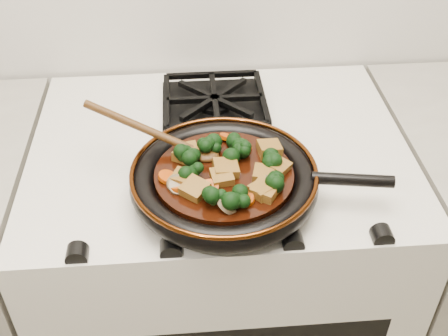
{
  "coord_description": "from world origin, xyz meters",
  "views": [
    {
      "loc": [
        -0.06,
        0.78,
        1.58
      ],
      "look_at": [
        -0.0,
        1.53,
        0.97
      ],
      "focal_mm": 45.0,
      "sensor_mm": 36.0,
      "label": 1
    }
  ],
  "objects": [
    {
      "name": "burner_grate_back",
      "position": [
        0.0,
        1.83,
        0.91
      ],
      "size": [
        0.23,
        0.23,
        0.03
      ],
      "primitive_type": null,
      "color": "black",
      "rests_on": "stove"
    },
    {
      "name": "broccoli_floret_8",
      "position": [
        0.09,
        1.54,
        0.97
      ],
      "size": [
        0.06,
        0.07,
        0.06
      ],
      "primitive_type": null,
      "rotation": [
        0.07,
        0.11,
        1.63
      ],
      "color": "black",
      "rests_on": "braising_sauce"
    },
    {
      "name": "tofu_cube_2",
      "position": [
        -0.06,
        1.58,
        0.97
      ],
      "size": [
        0.04,
        0.04,
        0.02
      ],
      "primitive_type": "cube",
      "rotation": [
        -0.05,
        -0.02,
        1.74
      ],
      "color": "brown",
      "rests_on": "braising_sauce"
    },
    {
      "name": "carrot_coin_2",
      "position": [
        -0.03,
        1.49,
        0.96
      ],
      "size": [
        0.03,
        0.03,
        0.02
      ],
      "primitive_type": "cylinder",
      "rotation": [
        0.27,
        -0.11,
        0.0
      ],
      "color": "#A93A04",
      "rests_on": "braising_sauce"
    },
    {
      "name": "tofu_cube_0",
      "position": [
        -0.01,
        1.51,
        0.97
      ],
      "size": [
        0.04,
        0.04,
        0.02
      ],
      "primitive_type": "cube",
      "rotation": [
        0.11,
        -0.03,
        0.15
      ],
      "color": "brown",
      "rests_on": "braising_sauce"
    },
    {
      "name": "carrot_coin_3",
      "position": [
        0.03,
        1.45,
        0.96
      ],
      "size": [
        0.03,
        0.03,
        0.02
      ],
      "primitive_type": "cylinder",
      "rotation": [
        0.26,
        -0.33,
        0.0
      ],
      "color": "#A93A04",
      "rests_on": "braising_sauce"
    },
    {
      "name": "broccoli_floret_6",
      "position": [
        -0.03,
        1.59,
        0.97
      ],
      "size": [
        0.09,
        0.08,
        0.08
      ],
      "primitive_type": null,
      "rotation": [
        0.25,
        0.21,
        1.07
      ],
      "color": "black",
      "rests_on": "braising_sauce"
    },
    {
      "name": "wooden_spoon",
      "position": [
        -0.1,
        1.6,
        0.98
      ],
      "size": [
        0.15,
        0.08,
        0.23
      ],
      "rotation": [
        0.0,
        0.0,
        2.78
      ],
      "color": "#45280E",
      "rests_on": "braising_sauce"
    },
    {
      "name": "broccoli_floret_3",
      "position": [
        0.08,
        1.49,
        0.97
      ],
      "size": [
        0.09,
        0.09,
        0.07
      ],
      "primitive_type": null,
      "rotation": [
        0.12,
        -0.2,
        2.1
      ],
      "color": "black",
      "rests_on": "braising_sauce"
    },
    {
      "name": "broccoli_floret_7",
      "position": [
        0.01,
        1.45,
        0.97
      ],
      "size": [
        0.06,
        0.06,
        0.06
      ],
      "primitive_type": null,
      "rotation": [
        -0.08,
        0.04,
        0.03
      ],
      "color": "black",
      "rests_on": "braising_sauce"
    },
    {
      "name": "broccoli_floret_0",
      "position": [
        -0.06,
        1.51,
        0.97
      ],
      "size": [
        0.09,
        0.09,
        0.06
      ],
      "primitive_type": null,
      "rotation": [
        0.23,
        0.03,
        0.82
      ],
      "color": "black",
      "rests_on": "braising_sauce"
    },
    {
      "name": "braising_sauce",
      "position": [
        -0.0,
        1.53,
        0.95
      ],
      "size": [
        0.24,
        0.24,
        0.02
      ],
      "primitive_type": "cylinder",
      "color": "black",
      "rests_on": "skillet"
    },
    {
      "name": "broccoli_floret_5",
      "position": [
        0.03,
        1.6,
        0.97
      ],
      "size": [
        0.07,
        0.08,
        0.07
      ],
      "primitive_type": null,
      "rotation": [
        0.09,
        -0.14,
        1.31
      ],
      "color": "black",
      "rests_on": "braising_sauce"
    },
    {
      "name": "mushroom_slice_4",
      "position": [
        0.07,
        1.49,
        0.97
      ],
      "size": [
        0.04,
        0.04,
        0.03
      ],
      "primitive_type": "cylinder",
      "rotation": [
        0.8,
        0.0,
        1.91
      ],
      "color": "olive",
      "rests_on": "braising_sauce"
    },
    {
      "name": "skillet",
      "position": [
        -0.0,
        1.53,
        0.94
      ],
      "size": [
        0.46,
        0.33,
        0.05
      ],
      "rotation": [
        0.0,
        0.0,
        -0.16
      ],
      "color": "black",
      "rests_on": "burner_grate_front"
    },
    {
      "name": "tofu_cube_9",
      "position": [
        0.06,
        1.47,
        0.97
      ],
      "size": [
        0.05,
        0.05,
        0.03
      ],
      "primitive_type": "cube",
      "rotation": [
        -0.08,
        -0.06,
        0.59
      ],
      "color": "brown",
      "rests_on": "braising_sauce"
    },
    {
      "name": "broccoli_floret_4",
      "position": [
        -0.03,
        1.45,
        0.97
      ],
      "size": [
        0.07,
        0.08,
        0.07
      ],
      "primitive_type": null,
      "rotation": [
        -0.13,
        -0.24,
        1.73
      ],
      "color": "black",
      "rests_on": "braising_sauce"
    },
    {
      "name": "tofu_cube_1",
      "position": [
        -0.07,
        1.58,
        0.97
      ],
      "size": [
        0.05,
        0.05,
        0.02
      ],
      "primitive_type": "cube",
      "rotation": [
        0.01,
        0.05,
        1.03
      ],
      "color": "brown",
      "rests_on": "braising_sauce"
    },
    {
      "name": "tofu_cube_7",
      "position": [
        0.06,
        1.51,
        0.97
      ],
      "size": [
        0.04,
        0.05,
        0.02
      ],
      "primitive_type": "cube",
      "rotation": [
        -0.02,
        -0.05,
        2.9
      ],
      "color": "brown",
      "rests_on": "braising_sauce"
    },
    {
      "name": "tofu_cube_6",
      "position": [
        -0.06,
        1.48,
        0.97
      ],
      "size": [
        0.06,
        0.06,
        0.03
      ],
      "primitive_type": "cube",
      "rotation": [
        0.06,
        -0.11,
        0.88
      ],
      "color": "brown",
      "rests_on": "braising_sauce"
    },
    {
      "name": "tofu_cube_8",
      "position": [
        -0.08,
        1.51,
        0.97
      ],
      "size": [
        0.04,
        0.05,
        0.02
      ],
      "primitive_type": "cube",
      "rotation": [
        0.08,
        0.03,
        1.16
      ],
      "color": "brown",
      "rests_on": "braising_sauce"
    },
    {
      "name": "tofu_cube_10",
      "position": [
        0.06,
        1.47,
        0.97
      ],
      "size": [
        0.06,
        0.06,
        0.02
      ],
      "primitive_type": "cube",
      "rotation": [
        -0.0,
        -0.04,
        2.57
      ],
      "color": "brown",
      "rests_on": "braising_sauce"
    },
    {
      "name": "mushroom_slice_3",
      "position": [
        -0.09,
        1.5,
        0.97
      ],
      "size": [
        0.04,
        0.04,
        0.03
      ],
      "primitive_type": "cylinder",
      "rotation": [
        0.88,
        0.0,
        0.32
      ],
      "color": "olive",
      "rests_on": "braising_sauce"
    },
    {
      "name": "carrot_coin_4",
      "position": [
        0.01,
        1.63,
        0.96
      ],
      "size": [
        0.03,
        0.03,
        0.02
      ],
      "primitive_type": "cylinder",
      "rotation": [
        -0.28,
        0.29,
        0.0
      ],
      "color": "#A93A04",
      "rests_on": "braising_sauce"
    },
    {
      "name": "mushroom_slice_0",
      "position": [
        0.08,
        1.49,
        0.97
      ],
      "size": [
        0.04,
        0.04,
        0.03
      ],
      "primitive_type": "cylinder",
      "rotation": [
        0.99,
        0.0,
        2.66
      ],
      "color": "olive",
      "rests_on": "braising_sauce"
    },
    {
      "name": "carrot_coin_0",
      "position": [
        0.04,
        1.59,
        0.96
      ],
      "size": [
        0.03,
        0.03,
        0.02
      ],
      "primitive_type": "cylinder",
      "rotation": [
        -0.18,
        0.33,
        0.0
      ],
      "color": "#A93A04",
      "rests_on": "braising_sauce"
    },
    {
      "name": "tofu_cube_5",
      "position": [
        0.09,
        1.53,
        0.97
      ],
      "size": [
        0.05,
        0.05,
        0.03
      ],
      "primitive_type": "cube",
      "rotation": [
        0.07,
        -0.12,
        2.43
      ],
      "color": "brown",
      "rests_on": "braising_sauce"
    },
    {
      "name": "carrot_coin_5",
      "position": [
        -0.1,
        1.52,
        0.96
      ],
      "size": [
        0.03,
        0.03,
        0.02
      ],
      "primitive_type": "cylinder",
      "rotation": [
        0.02,
        0.3,
        0.0
      ],
      "color": "#A93A04",
      "rests_on": "braising_sauce"
    },
    {
      "name": "broccoli_floret_1",
      "position": [
        -0.07,
        1.57,
        0.97
      ],
      "size": [
        0.08,
        0.08,
        0.07
      ],
      "primitive_type": null,
      "rotation": [
        0.16,
        0.2,
        1.23
      ],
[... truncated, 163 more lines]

